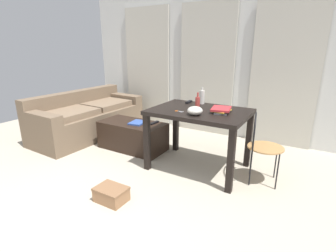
{
  "coord_description": "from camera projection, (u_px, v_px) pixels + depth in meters",
  "views": [
    {
      "loc": [
        1.81,
        -1.22,
        1.58
      ],
      "look_at": [
        -0.04,
        1.89,
        0.44
      ],
      "focal_mm": 27.47,
      "sensor_mm": 36.0,
      "label": 1
    }
  ],
  "objects": [
    {
      "name": "magazine",
      "position": [
        138.0,
        123.0,
        3.94
      ],
      "size": [
        0.24,
        0.28,
        0.02
      ],
      "primitive_type": "cube",
      "rotation": [
        0.0,
        0.0,
        0.13
      ],
      "color": "#33519E",
      "rests_on": "coffee_table"
    },
    {
      "name": "wire_chair",
      "position": [
        260.0,
        140.0,
        2.99
      ],
      "size": [
        0.41,
        0.44,
        0.85
      ],
      "color": "#B7844C",
      "rests_on": "ground"
    },
    {
      "name": "bottle_far",
      "position": [
        198.0,
        104.0,
        3.14
      ],
      "size": [
        0.06,
        0.06,
        0.23
      ],
      "color": "#99332D",
      "rests_on": "craft_table"
    },
    {
      "name": "craft_table",
      "position": [
        199.0,
        118.0,
        3.27
      ],
      "size": [
        1.21,
        0.86,
        0.8
      ],
      "color": "black",
      "rests_on": "ground"
    },
    {
      "name": "bottle_near",
      "position": [
        202.0,
        97.0,
        3.55
      ],
      "size": [
        0.07,
        0.07,
        0.23
      ],
      "color": "beige",
      "rests_on": "craft_table"
    },
    {
      "name": "couch",
      "position": [
        88.0,
        118.0,
        4.65
      ],
      "size": [
        0.94,
        2.04,
        0.78
      ],
      "color": "brown",
      "rests_on": "ground"
    },
    {
      "name": "tv_remote_on_table",
      "position": [
        189.0,
        102.0,
        3.64
      ],
      "size": [
        0.06,
        0.16,
        0.02
      ],
      "primitive_type": "cube",
      "rotation": [
        0.0,
        0.0,
        0.08
      ],
      "color": "black",
      "rests_on": "craft_table"
    },
    {
      "name": "shoebox",
      "position": [
        111.0,
        194.0,
        2.71
      ],
      "size": [
        0.33,
        0.24,
        0.16
      ],
      "color": "#996B47",
      "rests_on": "ground"
    },
    {
      "name": "bowl",
      "position": [
        195.0,
        111.0,
        2.99
      ],
      "size": [
        0.18,
        0.18,
        0.1
      ],
      "primitive_type": "ellipsoid",
      "color": "beige",
      "rests_on": "craft_table"
    },
    {
      "name": "ground_plane",
      "position": [
        145.0,
        171.0,
        3.36
      ],
      "size": [
        7.79,
        7.79,
        0.0
      ],
      "primitive_type": "plane",
      "color": "#B2A893"
    },
    {
      "name": "scissors",
      "position": [
        178.0,
        111.0,
        3.17
      ],
      "size": [
        0.11,
        0.05,
        0.0
      ],
      "color": "#9EA0A5",
      "rests_on": "craft_table"
    },
    {
      "name": "wall_back",
      "position": [
        208.0,
        63.0,
        4.63
      ],
      "size": [
        5.06,
        0.1,
        2.54
      ],
      "primitive_type": "cube",
      "color": "silver",
      "rests_on": "ground"
    },
    {
      "name": "book_stack",
      "position": [
        221.0,
        110.0,
        3.11
      ],
      "size": [
        0.27,
        0.31,
        0.06
      ],
      "color": "#4C4C51",
      "rests_on": "craft_table"
    },
    {
      "name": "coffee_table",
      "position": [
        133.0,
        136.0,
        4.05
      ],
      "size": [
        1.04,
        0.52,
        0.43
      ],
      "color": "black",
      "rests_on": "ground"
    },
    {
      "name": "tv_remote_primary",
      "position": [
        154.0,
        123.0,
        3.93
      ],
      "size": [
        0.06,
        0.19,
        0.02
      ],
      "primitive_type": "cube",
      "rotation": [
        0.0,
        0.0,
        -0.07
      ],
      "color": "black",
      "rests_on": "coffee_table"
    },
    {
      "name": "curtains",
      "position": [
        206.0,
        71.0,
        4.6
      ],
      "size": [
        3.6,
        0.03,
        2.29
      ],
      "color": "beige",
      "rests_on": "ground"
    }
  ]
}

